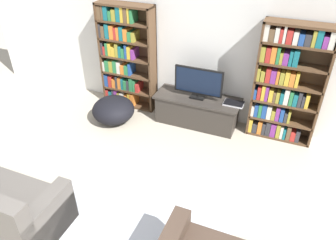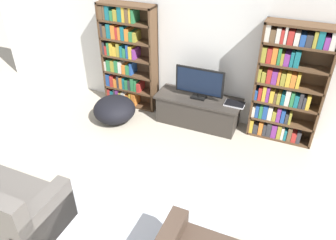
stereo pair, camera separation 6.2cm
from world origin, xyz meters
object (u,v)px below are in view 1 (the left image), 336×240
tv_stand (197,110)px  television (198,82)px  bookshelf_right (285,84)px  laptop (234,103)px  bookshelf_left (125,57)px  beanbag_ottoman (113,110)px

tv_stand → television: 0.55m
bookshelf_right → laptop: 0.85m
television → bookshelf_left: bearing=173.6°
television → laptop: 0.68m
bookshelf_right → television: size_ratio=2.32×
tv_stand → bookshelf_left: bearing=173.9°
bookshelf_left → laptop: size_ratio=5.81×
bookshelf_left → laptop: bookshelf_left is taller
tv_stand → laptop: laptop is taller
tv_stand → beanbag_ottoman: size_ratio=1.97×
bookshelf_left → television: bearing=-6.4°
bookshelf_right → laptop: bookshelf_right is taller
tv_stand → laptop: bearing=1.3°
bookshelf_left → bookshelf_right: (2.82, -0.00, -0.01)m
bookshelf_left → laptop: 2.15m
bookshelf_right → beanbag_ottoman: 2.91m
bookshelf_left → tv_stand: (1.47, -0.16, -0.71)m
bookshelf_left → beanbag_ottoman: bearing=-83.3°
beanbag_ottoman → bookshelf_right: bearing=13.6°
bookshelf_right → laptop: size_ratio=5.81×
laptop → bookshelf_right: bearing=11.1°
beanbag_ottoman → laptop: bearing=14.5°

